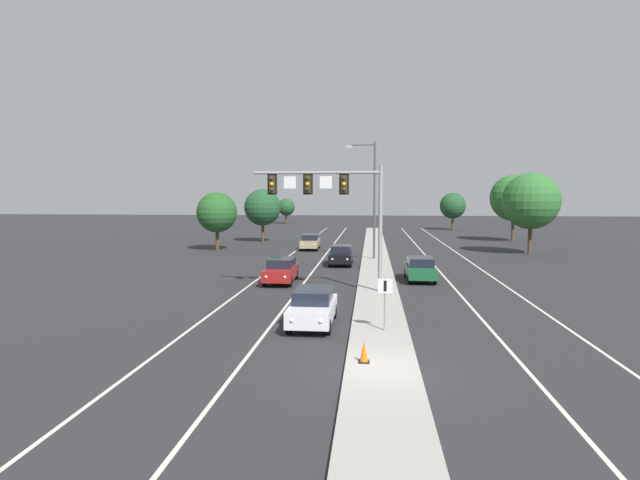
{
  "coord_description": "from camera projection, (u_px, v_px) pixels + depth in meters",
  "views": [
    {
      "loc": [
        -0.37,
        -16.89,
        5.7
      ],
      "look_at": [
        -3.2,
        12.42,
        3.2
      ],
      "focal_mm": 30.09,
      "sensor_mm": 36.0,
      "label": 1
    }
  ],
  "objects": [
    {
      "name": "median_sign_post",
      "position": [
        385.0,
        296.0,
        21.81
      ],
      "size": [
        0.6,
        0.1,
        2.2
      ],
      "color": "gray",
      "rests_on": "median_island"
    },
    {
      "name": "tree_far_right_a",
      "position": [
        514.0,
        198.0,
        64.75
      ],
      "size": [
        5.61,
        5.61,
        8.11
      ],
      "color": "#4C3823",
      "rests_on": "ground"
    },
    {
      "name": "lane_stripe_receding_center",
      "position": [
        437.0,
        268.0,
        41.54
      ],
      "size": [
        0.14,
        100.0,
        0.01
      ],
      "primitive_type": "cube",
      "color": "silver",
      "rests_on": "ground"
    },
    {
      "name": "tree_far_left_c",
      "position": [
        286.0,
        207.0,
        105.2
      ],
      "size": [
        3.41,
        3.41,
        4.93
      ],
      "color": "#4C3823",
      "rests_on": "ground"
    },
    {
      "name": "tree_far_right_b",
      "position": [
        531.0,
        201.0,
        50.81
      ],
      "size": [
        5.38,
        5.38,
        7.78
      ],
      "color": "#4C3823",
      "rests_on": "ground"
    },
    {
      "name": "car_oncoming_white",
      "position": [
        313.0,
        307.0,
        23.37
      ],
      "size": [
        1.86,
        4.49,
        1.58
      ],
      "color": "silver",
      "rests_on": "ground"
    },
    {
      "name": "traffic_cone_median_nose",
      "position": [
        364.0,
        352.0,
        17.75
      ],
      "size": [
        0.36,
        0.36,
        0.74
      ],
      "color": "black",
      "rests_on": "median_island"
    },
    {
      "name": "tree_far_left_a",
      "position": [
        263.0,
        207.0,
        64.36
      ],
      "size": [
        4.4,
        4.4,
        6.36
      ],
      "color": "#4C3823",
      "rests_on": "ground"
    },
    {
      "name": "median_island",
      "position": [
        377.0,
        281.0,
        35.04
      ],
      "size": [
        2.4,
        110.0,
        0.15
      ],
      "primitive_type": "cube",
      "color": "#9E9B93",
      "rests_on": "ground"
    },
    {
      "name": "car_oncoming_tan",
      "position": [
        310.0,
        242.0,
        55.53
      ],
      "size": [
        1.92,
        4.51,
        1.58
      ],
      "color": "tan",
      "rests_on": "ground"
    },
    {
      "name": "car_receding_green",
      "position": [
        420.0,
        268.0,
        35.49
      ],
      "size": [
        1.86,
        4.49,
        1.58
      ],
      "color": "#195633",
      "rests_on": "ground"
    },
    {
      "name": "tree_far_left_b",
      "position": [
        217.0,
        212.0,
        54.54
      ],
      "size": [
        4.11,
        4.11,
        5.95
      ],
      "color": "#4C3823",
      "rests_on": "ground"
    },
    {
      "name": "car_oncoming_red",
      "position": [
        281.0,
        270.0,
        34.65
      ],
      "size": [
        1.88,
        4.49,
        1.58
      ],
      "color": "maroon",
      "rests_on": "ground"
    },
    {
      "name": "ground_plane",
      "position": [
        382.0,
        373.0,
        17.2
      ],
      "size": [
        260.0,
        260.0,
        0.0
      ],
      "primitive_type": "plane",
      "color": "#28282B"
    },
    {
      "name": "street_lamp_median",
      "position": [
        372.0,
        193.0,
        46.07
      ],
      "size": [
        2.58,
        0.28,
        10.0
      ],
      "color": "#4C4C51",
      "rests_on": "median_island"
    },
    {
      "name": "overhead_signal_mast",
      "position": [
        335.0,
        198.0,
        30.65
      ],
      "size": [
        7.4,
        0.44,
        7.2
      ],
      "color": "gray",
      "rests_on": "median_island"
    },
    {
      "name": "car_oncoming_black",
      "position": [
        341.0,
        255.0,
        43.52
      ],
      "size": [
        1.85,
        4.48,
        1.58
      ],
      "color": "black",
      "rests_on": "ground"
    },
    {
      "name": "edge_stripe_left",
      "position": [
        275.0,
        266.0,
        42.76
      ],
      "size": [
        0.14,
        100.0,
        0.01
      ],
      "primitive_type": "cube",
      "color": "silver",
      "rests_on": "ground"
    },
    {
      "name": "lane_stripe_oncoming_center",
      "position": [
        316.0,
        267.0,
        42.44
      ],
      "size": [
        0.14,
        100.0,
        0.01
      ],
      "primitive_type": "cube",
      "color": "silver",
      "rests_on": "ground"
    },
    {
      "name": "edge_stripe_right",
      "position": [
        480.0,
        269.0,
        41.23
      ],
      "size": [
        0.14,
        100.0,
        0.01
      ],
      "primitive_type": "cube",
      "color": "silver",
      "rests_on": "ground"
    },
    {
      "name": "tree_far_right_c",
      "position": [
        453.0,
        206.0,
        86.0
      ],
      "size": [
        4.15,
        4.15,
        6.0
      ],
      "color": "#4C3823",
      "rests_on": "ground"
    }
  ]
}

